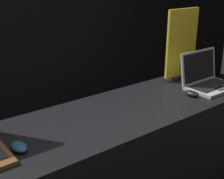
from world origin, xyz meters
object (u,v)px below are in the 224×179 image
(mouse_front, at_px, (19,147))
(laptop_back, at_px, (207,79))
(promo_stand_back, at_px, (182,46))
(mouse_back, at_px, (192,94))

(mouse_front, distance_m, laptop_back, 1.42)
(laptop_back, distance_m, promo_stand_back, 0.32)
(laptop_back, height_order, mouse_back, laptop_back)
(mouse_front, xyz_separation_m, mouse_back, (1.18, -0.05, 0.00))
(laptop_back, xyz_separation_m, promo_stand_back, (0.00, 0.26, 0.20))
(laptop_back, relative_size, mouse_back, 3.50)
(mouse_front, height_order, promo_stand_back, promo_stand_back)
(promo_stand_back, bearing_deg, mouse_front, -169.57)
(mouse_front, xyz_separation_m, promo_stand_back, (1.42, 0.26, 0.24))
(mouse_back, bearing_deg, promo_stand_back, 53.30)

